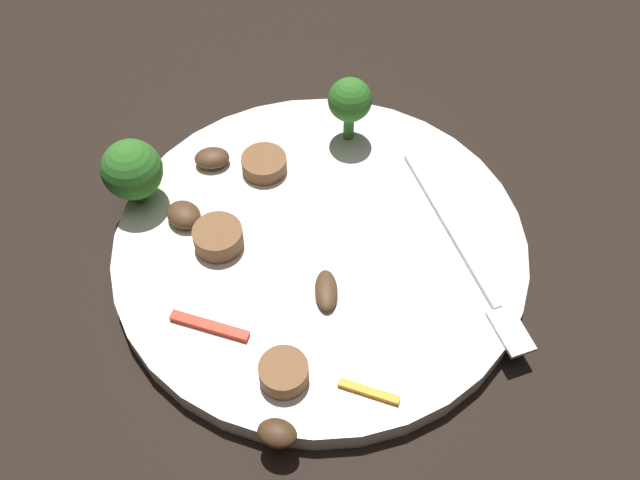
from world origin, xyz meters
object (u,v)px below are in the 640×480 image
(broccoli_floret_1, at_px, (350,101))
(mushroom_3, at_px, (326,290))
(mushroom_0, at_px, (184,215))
(mushroom_2, at_px, (212,158))
(plate, at_px, (320,247))
(broccoli_floret_0, at_px, (132,170))
(mushroom_1, at_px, (277,433))
(fork, at_px, (469,260))
(pepper_strip_1, at_px, (209,326))
(sausage_slice_2, at_px, (269,162))
(pepper_strip_0, at_px, (369,392))
(sausage_slice_1, at_px, (284,373))
(sausage_slice_0, at_px, (218,237))

(broccoli_floret_1, height_order, mushroom_3, broccoli_floret_1)
(mushroom_0, distance_m, mushroom_2, 0.06)
(plate, bearing_deg, mushroom_2, -163.79)
(broccoli_floret_0, relative_size, mushroom_2, 2.00)
(broccoli_floret_0, relative_size, mushroom_1, 2.23)
(fork, distance_m, pepper_strip_1, 0.18)
(broccoli_floret_0, distance_m, mushroom_0, 0.05)
(broccoli_floret_1, bearing_deg, mushroom_2, -106.57)
(sausage_slice_2, distance_m, mushroom_2, 0.04)
(plate, distance_m, pepper_strip_0, 0.12)
(fork, relative_size, broccoli_floret_0, 3.38)
(broccoli_floret_1, xyz_separation_m, mushroom_1, (0.18, -0.17, -0.03))
(sausage_slice_1, height_order, pepper_strip_1, sausage_slice_1)
(fork, xyz_separation_m, broccoli_floret_0, (-0.17, -0.17, 0.03))
(mushroom_0, bearing_deg, plate, 47.70)
(fork, height_order, sausage_slice_2, sausage_slice_2)
(broccoli_floret_0, bearing_deg, sausage_slice_2, 76.21)
(sausage_slice_2, bearing_deg, broccoli_floret_1, 86.09)
(plate, xyz_separation_m, mushroom_3, (0.04, -0.02, 0.01))
(broccoli_floret_1, relative_size, sausage_slice_1, 1.80)
(sausage_slice_2, bearing_deg, mushroom_2, -127.12)
(plate, height_order, sausage_slice_2, sausage_slice_2)
(sausage_slice_1, bearing_deg, mushroom_3, 124.71)
(fork, xyz_separation_m, broccoli_floret_1, (-0.14, -0.00, 0.04))
(fork, height_order, sausage_slice_1, sausage_slice_1)
(mushroom_2, bearing_deg, plate, 16.21)
(fork, xyz_separation_m, sausage_slice_0, (-0.10, -0.14, 0.01))
(sausage_slice_0, height_order, mushroom_0, sausage_slice_0)
(mushroom_3, bearing_deg, fork, 72.67)
(plate, distance_m, pepper_strip_1, 0.10)
(sausage_slice_2, distance_m, mushroom_3, 0.12)
(pepper_strip_0, bearing_deg, broccoli_floret_1, 149.78)
(sausage_slice_1, height_order, mushroom_1, sausage_slice_1)
(sausage_slice_0, height_order, sausage_slice_1, sausage_slice_0)
(broccoli_floret_0, bearing_deg, pepper_strip_0, 14.17)
(broccoli_floret_0, bearing_deg, sausage_slice_1, 5.16)
(mushroom_2, distance_m, mushroom_3, 0.15)
(broccoli_floret_1, distance_m, mushroom_0, 0.15)
(broccoli_floret_0, height_order, mushroom_1, broccoli_floret_0)
(mushroom_0, xyz_separation_m, mushroom_1, (0.17, -0.02, -0.00))
(fork, bearing_deg, mushroom_2, -136.00)
(sausage_slice_1, bearing_deg, mushroom_1, -36.08)
(sausage_slice_0, distance_m, sausage_slice_2, 0.08)
(pepper_strip_0, bearing_deg, sausage_slice_1, -133.19)
(sausage_slice_2, relative_size, mushroom_1, 1.43)
(mushroom_2, bearing_deg, broccoli_floret_1, 73.43)
(mushroom_1, height_order, pepper_strip_0, mushroom_1)
(mushroom_1, relative_size, mushroom_2, 0.90)
(fork, xyz_separation_m, pepper_strip_1, (-0.05, -0.17, 0.00))
(sausage_slice_2, relative_size, pepper_strip_1, 0.64)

